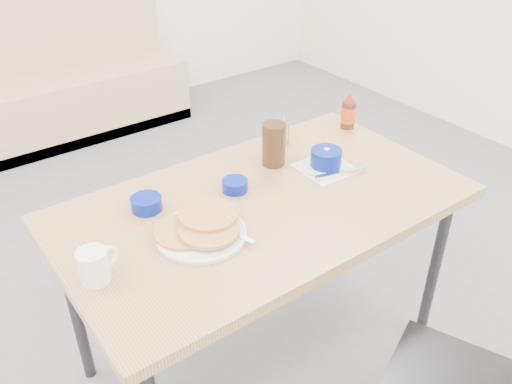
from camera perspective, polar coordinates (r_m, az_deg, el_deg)
booth_bench at (r=4.14m, az=-21.21°, el=10.08°), size 1.90×0.56×1.22m
dining_table at (r=1.89m, az=0.75°, el=-2.52°), size 1.40×0.80×0.76m
diner_chair at (r=1.75m, az=23.04°, el=-18.09°), size 0.52×0.52×0.87m
pancake_plate at (r=1.70m, az=-5.81°, el=-3.93°), size 0.28×0.29×0.05m
coffee_mug at (r=1.57m, az=-16.61°, el=-7.35°), size 0.13×0.09×0.10m
grits_setting at (r=2.05m, az=7.39°, el=3.28°), size 0.21×0.21×0.08m
creamer_bowl at (r=1.84m, az=-11.46°, el=-1.20°), size 0.10×0.10×0.05m
butter_bowl at (r=1.91m, az=-2.23°, el=0.71°), size 0.09×0.09×0.04m
amber_tumbler at (r=2.04m, az=1.87°, el=5.04°), size 0.11×0.11×0.17m
condiment_caddy at (r=2.20m, az=2.33°, el=5.91°), size 0.10×0.06×0.11m
syrup_bottle at (r=2.37m, az=9.69°, el=8.23°), size 0.06×0.06×0.16m
sugar_wrapper at (r=1.79m, az=-12.61°, el=-3.35°), size 0.04×0.03×0.00m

